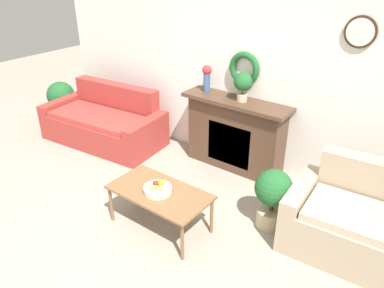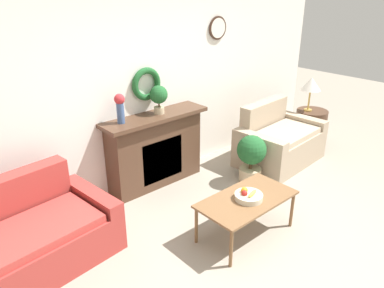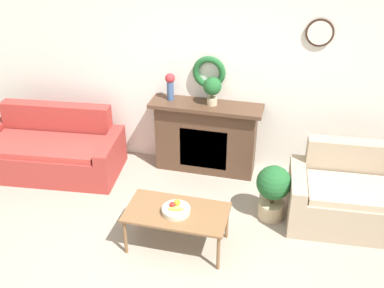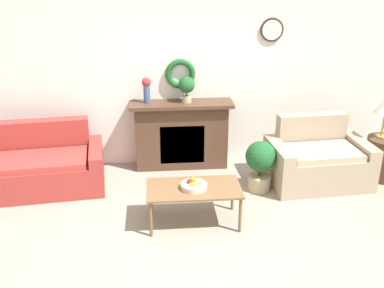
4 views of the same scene
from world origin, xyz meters
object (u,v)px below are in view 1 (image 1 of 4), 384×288
fireplace (235,134)px  loveseat_right (358,224)px  vase_on_mantel_left (207,76)px  potted_plant_floor_by_couch (61,98)px  fruit_bowl (158,189)px  potted_plant_floor_by_loveseat (273,195)px  coffee_table (159,194)px  couch_left (105,123)px  potted_plant_on_mantel (243,84)px

fireplace → loveseat_right: 1.95m
vase_on_mantel_left → potted_plant_floor_by_couch: size_ratio=0.50×
fruit_bowl → potted_plant_floor_by_loveseat: potted_plant_floor_by_loveseat is taller
fruit_bowl → vase_on_mantel_left: 1.82m
coffee_table → potted_plant_floor_by_loveseat: bearing=37.8°
coffee_table → potted_plant_floor_by_loveseat: (0.94, 0.73, -0.02)m
fruit_bowl → vase_on_mantel_left: size_ratio=0.82×
couch_left → potted_plant_on_mantel: potted_plant_on_mantel is taller
loveseat_right → potted_plant_floor_by_loveseat: loveseat_right is taller
coffee_table → potted_plant_floor_by_loveseat: size_ratio=1.57×
potted_plant_on_mantel → potted_plant_floor_by_loveseat: size_ratio=0.54×
couch_left → potted_plant_floor_by_loveseat: size_ratio=2.84×
potted_plant_floor_by_couch → fruit_bowl: bearing=-19.3°
couch_left → fruit_bowl: size_ratio=6.57×
fruit_bowl → potted_plant_on_mantel: size_ratio=0.81×
fireplace → vase_on_mantel_left: bearing=179.3°
fruit_bowl → vase_on_mantel_left: bearing=107.9°
couch_left → coffee_table: bearing=-33.0°
fruit_bowl → potted_plant_on_mantel: (0.04, 1.58, 0.73)m
fireplace → loveseat_right: size_ratio=1.06×
loveseat_right → coffee_table: (-1.78, -0.89, 0.10)m
couch_left → fruit_bowl: bearing=-33.4°
fireplace → coffee_table: (0.04, -1.57, -0.09)m
vase_on_mantel_left → potted_plant_floor_by_loveseat: size_ratio=0.53×
fireplace → potted_plant_floor_by_loveseat: (0.98, -0.84, -0.10)m
potted_plant_on_mantel → potted_plant_floor_by_loveseat: bearing=-42.5°
potted_plant_floor_by_couch → potted_plant_floor_by_loveseat: size_ratio=1.05×
fireplace → potted_plant_floor_by_loveseat: 1.30m
couch_left → potted_plant_floor_by_couch: (-1.15, 0.05, 0.15)m
couch_left → vase_on_mantel_left: vase_on_mantel_left is taller
coffee_table → fruit_bowl: size_ratio=3.62×
loveseat_right → fruit_bowl: (-1.79, -0.91, 0.18)m
coffee_table → potted_plant_on_mantel: 1.76m
potted_plant_floor_by_loveseat → fireplace: bearing=139.3°
potted_plant_on_mantel → potted_plant_floor_by_couch: potted_plant_on_mantel is taller
vase_on_mantel_left → couch_left: bearing=-161.5°
loveseat_right → potted_plant_floor_by_loveseat: (-0.84, -0.16, 0.08)m
loveseat_right → potted_plant_floor_by_couch: bearing=173.5°
loveseat_right → coffee_table: bearing=-157.4°
coffee_table → potted_plant_floor_by_loveseat: 1.19m
vase_on_mantel_left → potted_plant_on_mantel: potted_plant_on_mantel is taller
coffee_table → vase_on_mantel_left: (-0.52, 1.58, 0.79)m
fireplace → fruit_bowl: 1.59m
potted_plant_floor_by_loveseat → potted_plant_on_mantel: bearing=137.5°
couch_left → potted_plant_on_mantel: bearing=7.4°
couch_left → coffee_table: (2.08, -1.06, 0.12)m
vase_on_mantel_left → potted_plant_on_mantel: 0.56m
fruit_bowl → potted_plant_floor_by_couch: size_ratio=0.41×
loveseat_right → potted_plant_on_mantel: bearing=155.0°
couch_left → vase_on_mantel_left: (1.56, 0.52, 0.91)m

